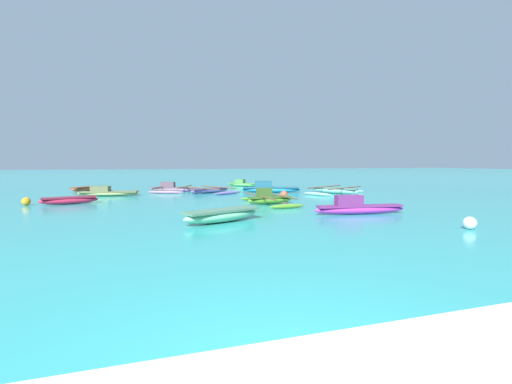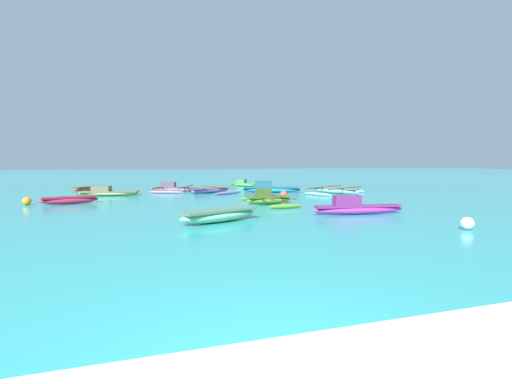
{
  "view_description": "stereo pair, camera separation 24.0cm",
  "coord_description": "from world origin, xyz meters",
  "px_view_note": "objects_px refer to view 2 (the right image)",
  "views": [
    {
      "loc": [
        -1.29,
        -2.33,
        2.03
      ],
      "look_at": [
        4.89,
        17.85,
        0.25
      ],
      "focal_mm": 24.0,
      "sensor_mm": 36.0,
      "label": 1
    },
    {
      "loc": [
        -1.06,
        -2.39,
        2.03
      ],
      "look_at": [
        4.89,
        17.85,
        0.25
      ],
      "focal_mm": 24.0,
      "sensor_mm": 36.0,
      "label": 2
    }
  ],
  "objects_px": {
    "moored_boat_10": "(174,188)",
    "mooring_buoy_0": "(284,194)",
    "moored_boat_0": "(335,190)",
    "moored_boat_3": "(270,188)",
    "moored_boat_5": "(268,199)",
    "moored_boat_2": "(356,208)",
    "mooring_buoy_1": "(467,223)",
    "moored_boat_9": "(210,190)",
    "moored_boat_8": "(219,215)",
    "moored_boat_1": "(70,200)",
    "moored_boat_6": "(87,188)",
    "moored_boat_7": "(244,184)",
    "moored_boat_4": "(108,192)",
    "mooring_buoy_2": "(27,201)"
  },
  "relations": [
    {
      "from": "moored_boat_10",
      "to": "mooring_buoy_0",
      "type": "distance_m",
      "value": 8.81
    },
    {
      "from": "moored_boat_0",
      "to": "moored_boat_3",
      "type": "xyz_separation_m",
      "value": [
        -3.9,
        2.07,
        0.07
      ]
    },
    {
      "from": "moored_boat_5",
      "to": "mooring_buoy_0",
      "type": "relative_size",
      "value": 9.75
    },
    {
      "from": "moored_boat_2",
      "to": "mooring_buoy_1",
      "type": "height_order",
      "value": "moored_boat_2"
    },
    {
      "from": "moored_boat_0",
      "to": "moored_boat_9",
      "type": "height_order",
      "value": "moored_boat_0"
    },
    {
      "from": "moored_boat_3",
      "to": "moored_boat_8",
      "type": "distance_m",
      "value": 12.14
    },
    {
      "from": "moored_boat_1",
      "to": "moored_boat_10",
      "type": "height_order",
      "value": "moored_boat_10"
    },
    {
      "from": "moored_boat_6",
      "to": "moored_boat_10",
      "type": "bearing_deg",
      "value": -77.1
    },
    {
      "from": "moored_boat_0",
      "to": "moored_boat_10",
      "type": "distance_m",
      "value": 11.34
    },
    {
      "from": "moored_boat_3",
      "to": "moored_boat_7",
      "type": "xyz_separation_m",
      "value": [
        -0.06,
        6.88,
        -0.07
      ]
    },
    {
      "from": "moored_boat_0",
      "to": "moored_boat_10",
      "type": "xyz_separation_m",
      "value": [
        -10.27,
        4.82,
        0.01
      ]
    },
    {
      "from": "moored_boat_9",
      "to": "moored_boat_1",
      "type": "bearing_deg",
      "value": 179.02
    },
    {
      "from": "moored_boat_0",
      "to": "moored_boat_8",
      "type": "xyz_separation_m",
      "value": [
        -9.42,
        -8.74,
        0.03
      ]
    },
    {
      "from": "moored_boat_0",
      "to": "moored_boat_8",
      "type": "relative_size",
      "value": 1.53
    },
    {
      "from": "moored_boat_5",
      "to": "moored_boat_0",
      "type": "bearing_deg",
      "value": 29.26
    },
    {
      "from": "moored_boat_0",
      "to": "moored_boat_1",
      "type": "xyz_separation_m",
      "value": [
        -15.66,
        -1.44,
        -0.0
      ]
    },
    {
      "from": "moored_boat_10",
      "to": "mooring_buoy_1",
      "type": "bearing_deg",
      "value": -42.97
    },
    {
      "from": "moored_boat_4",
      "to": "moored_boat_7",
      "type": "distance_m",
      "value": 12.16
    },
    {
      "from": "moored_boat_3",
      "to": "mooring_buoy_0",
      "type": "height_order",
      "value": "moored_boat_3"
    },
    {
      "from": "moored_boat_10",
      "to": "mooring_buoy_2",
      "type": "xyz_separation_m",
      "value": [
        -7.26,
        -6.24,
        -0.02
      ]
    },
    {
      "from": "moored_boat_0",
      "to": "moored_boat_8",
      "type": "height_order",
      "value": "moored_boat_0"
    },
    {
      "from": "moored_boat_1",
      "to": "mooring_buoy_1",
      "type": "distance_m",
      "value": 17.13
    },
    {
      "from": "moored_boat_2",
      "to": "moored_boat_8",
      "type": "bearing_deg",
      "value": -171.16
    },
    {
      "from": "moored_boat_5",
      "to": "moored_boat_10",
      "type": "relative_size",
      "value": 0.95
    },
    {
      "from": "moored_boat_5",
      "to": "moored_boat_8",
      "type": "relative_size",
      "value": 1.33
    },
    {
      "from": "mooring_buoy_1",
      "to": "moored_boat_7",
      "type": "bearing_deg",
      "value": 94.22
    },
    {
      "from": "moored_boat_1",
      "to": "moored_boat_3",
      "type": "xyz_separation_m",
      "value": [
        11.76,
        3.51,
        0.07
      ]
    },
    {
      "from": "moored_boat_3",
      "to": "moored_boat_10",
      "type": "height_order",
      "value": "moored_boat_3"
    },
    {
      "from": "moored_boat_6",
      "to": "moored_boat_8",
      "type": "distance_m",
      "value": 17.41
    },
    {
      "from": "moored_boat_2",
      "to": "mooring_buoy_2",
      "type": "xyz_separation_m",
      "value": [
        -13.65,
        7.12,
        -0.07
      ]
    },
    {
      "from": "moored_boat_5",
      "to": "moored_boat_10",
      "type": "distance_m",
      "value": 9.97
    },
    {
      "from": "moored_boat_5",
      "to": "moored_boat_4",
      "type": "bearing_deg",
      "value": 134.48
    },
    {
      "from": "moored_boat_5",
      "to": "moored_boat_1",
      "type": "bearing_deg",
      "value": 158.11
    },
    {
      "from": "mooring_buoy_2",
      "to": "moored_boat_0",
      "type": "bearing_deg",
      "value": 4.64
    },
    {
      "from": "moored_boat_1",
      "to": "moored_boat_6",
      "type": "distance_m",
      "value": 8.69
    },
    {
      "from": "mooring_buoy_1",
      "to": "moored_boat_3",
      "type": "bearing_deg",
      "value": 95.98
    },
    {
      "from": "moored_boat_7",
      "to": "moored_boat_3",
      "type": "bearing_deg",
      "value": -53.95
    },
    {
      "from": "moored_boat_3",
      "to": "moored_boat_5",
      "type": "bearing_deg",
      "value": -91.48
    },
    {
      "from": "moored_boat_2",
      "to": "moored_boat_4",
      "type": "xyz_separation_m",
      "value": [
        -10.5,
        11.22,
        -0.05
      ]
    },
    {
      "from": "moored_boat_2",
      "to": "moored_boat_9",
      "type": "height_order",
      "value": "moored_boat_2"
    },
    {
      "from": "moored_boat_1",
      "to": "mooring_buoy_0",
      "type": "bearing_deg",
      "value": -16.44
    },
    {
      "from": "moored_boat_0",
      "to": "moored_boat_2",
      "type": "relative_size",
      "value": 1.22
    },
    {
      "from": "moored_boat_3",
      "to": "mooring_buoy_1",
      "type": "bearing_deg",
      "value": -65.99
    },
    {
      "from": "moored_boat_9",
      "to": "moored_boat_8",
      "type": "bearing_deg",
      "value": -128.38
    },
    {
      "from": "moored_boat_9",
      "to": "moored_boat_4",
      "type": "bearing_deg",
      "value": 152.24
    },
    {
      "from": "moored_boat_3",
      "to": "moored_boat_9",
      "type": "relative_size",
      "value": 0.94
    },
    {
      "from": "moored_boat_7",
      "to": "moored_boat_8",
      "type": "relative_size",
      "value": 0.9
    },
    {
      "from": "moored_boat_8",
      "to": "moored_boat_7",
      "type": "bearing_deg",
      "value": 49.11
    },
    {
      "from": "moored_boat_3",
      "to": "mooring_buoy_2",
      "type": "distance_m",
      "value": 14.06
    },
    {
      "from": "moored_boat_6",
      "to": "mooring_buoy_1",
      "type": "distance_m",
      "value": 23.99
    }
  ]
}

